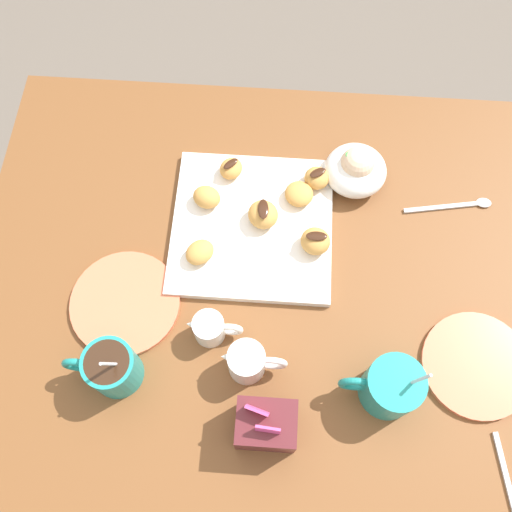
% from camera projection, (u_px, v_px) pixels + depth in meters
% --- Properties ---
extents(ground_plane, '(8.00, 8.00, 0.00)m').
position_uv_depth(ground_plane, '(258.00, 363.00, 1.64)').
color(ground_plane, '#665B51').
extents(dining_table, '(1.01, 0.82, 0.71)m').
position_uv_depth(dining_table, '(259.00, 299.00, 1.11)').
color(dining_table, brown).
rests_on(dining_table, ground_plane).
extents(pastry_plate_square, '(0.29, 0.29, 0.02)m').
position_uv_depth(pastry_plate_square, '(252.00, 226.00, 1.02)').
color(pastry_plate_square, white).
rests_on(pastry_plate_square, dining_table).
extents(coffee_mug_teal_left, '(0.13, 0.09, 0.14)m').
position_uv_depth(coffee_mug_teal_left, '(390.00, 387.00, 0.87)').
color(coffee_mug_teal_left, teal).
rests_on(coffee_mug_teal_left, dining_table).
extents(coffee_mug_teal_right, '(0.12, 0.08, 0.14)m').
position_uv_depth(coffee_mug_teal_right, '(111.00, 368.00, 0.88)').
color(coffee_mug_teal_right, teal).
rests_on(coffee_mug_teal_right, dining_table).
extents(cream_pitcher_white, '(0.10, 0.06, 0.07)m').
position_uv_depth(cream_pitcher_white, '(248.00, 362.00, 0.89)').
color(cream_pitcher_white, white).
rests_on(cream_pitcher_white, dining_table).
extents(sugar_caddy, '(0.09, 0.07, 0.11)m').
position_uv_depth(sugar_caddy, '(266.00, 425.00, 0.85)').
color(sugar_caddy, '#561E23').
rests_on(sugar_caddy, dining_table).
extents(ice_cream_bowl, '(0.11, 0.11, 0.08)m').
position_uv_depth(ice_cream_bowl, '(356.00, 169.00, 1.03)').
color(ice_cream_bowl, white).
rests_on(ice_cream_bowl, dining_table).
extents(chocolate_sauce_pitcher, '(0.09, 0.05, 0.06)m').
position_uv_depth(chocolate_sauce_pitcher, '(210.00, 328.00, 0.92)').
color(chocolate_sauce_pitcher, white).
rests_on(chocolate_sauce_pitcher, dining_table).
extents(saucer_coral_left, '(0.19, 0.19, 0.01)m').
position_uv_depth(saucer_coral_left, '(125.00, 303.00, 0.96)').
color(saucer_coral_left, '#E5704C').
rests_on(saucer_coral_left, dining_table).
extents(saucer_coral_right, '(0.18, 0.18, 0.01)m').
position_uv_depth(saucer_coral_right, '(476.00, 365.00, 0.92)').
color(saucer_coral_right, '#E5704C').
rests_on(saucer_coral_right, dining_table).
extents(loose_spoon_by_plate, '(0.16, 0.04, 0.01)m').
position_uv_depth(loose_spoon_by_plate, '(458.00, 205.00, 1.04)').
color(loose_spoon_by_plate, silver).
rests_on(loose_spoon_by_plate, dining_table).
extents(beignet_0, '(0.06, 0.06, 0.03)m').
position_uv_depth(beignet_0, '(207.00, 197.00, 1.01)').
color(beignet_0, '#D19347').
rests_on(beignet_0, pastry_plate_square).
extents(beignet_1, '(0.06, 0.06, 0.03)m').
position_uv_depth(beignet_1, '(231.00, 169.00, 1.04)').
color(beignet_1, '#D19347').
rests_on(beignet_1, pastry_plate_square).
extents(chocolate_drizzle_1, '(0.03, 0.03, 0.00)m').
position_uv_depth(chocolate_drizzle_1, '(231.00, 164.00, 1.02)').
color(chocolate_drizzle_1, '#381E11').
rests_on(chocolate_drizzle_1, beignet_1).
extents(beignet_2, '(0.07, 0.07, 0.04)m').
position_uv_depth(beignet_2, '(262.00, 214.00, 1.00)').
color(beignet_2, '#D19347').
rests_on(beignet_2, pastry_plate_square).
extents(chocolate_drizzle_2, '(0.02, 0.04, 0.00)m').
position_uv_depth(chocolate_drizzle_2, '(262.00, 209.00, 0.98)').
color(chocolate_drizzle_2, '#381E11').
rests_on(chocolate_drizzle_2, beignet_2).
extents(beignet_3, '(0.07, 0.07, 0.03)m').
position_uv_depth(beignet_3, '(299.00, 194.00, 1.02)').
color(beignet_3, '#D19347').
rests_on(beignet_3, pastry_plate_square).
extents(beignet_4, '(0.07, 0.07, 0.03)m').
position_uv_depth(beignet_4, '(200.00, 252.00, 0.97)').
color(beignet_4, '#D19347').
rests_on(beignet_4, pastry_plate_square).
extents(beignet_5, '(0.05, 0.05, 0.03)m').
position_uv_depth(beignet_5, '(317.00, 178.00, 1.03)').
color(beignet_5, '#D19347').
rests_on(beignet_5, pastry_plate_square).
extents(chocolate_drizzle_5, '(0.04, 0.03, 0.00)m').
position_uv_depth(chocolate_drizzle_5, '(318.00, 173.00, 1.01)').
color(chocolate_drizzle_5, '#381E11').
rests_on(chocolate_drizzle_5, beignet_5).
extents(beignet_6, '(0.07, 0.07, 0.04)m').
position_uv_depth(beignet_6, '(315.00, 241.00, 0.98)').
color(beignet_6, '#D19347').
rests_on(beignet_6, pastry_plate_square).
extents(chocolate_drizzle_6, '(0.04, 0.02, 0.00)m').
position_uv_depth(chocolate_drizzle_6, '(317.00, 236.00, 0.96)').
color(chocolate_drizzle_6, '#381E11').
rests_on(chocolate_drizzle_6, beignet_6).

